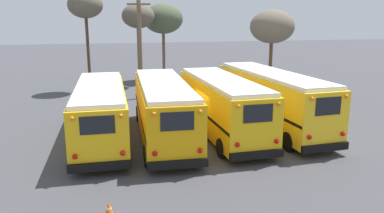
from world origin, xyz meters
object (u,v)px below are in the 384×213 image
object	(u,v)px
bare_tree_2	(272,27)
traffic_cone	(109,209)
school_bus_1	(163,108)
bare_tree_3	(163,19)
bare_tree_0	(85,6)
bare_tree_1	(138,17)
school_bus_0	(101,111)
school_bus_2	(222,104)
utility_pole	(140,45)
school_bus_3	(271,98)

from	to	relation	value
bare_tree_2	traffic_cone	distance (m)	23.93
school_bus_1	bare_tree_2	xyz separation A→B (m)	(11.21, 10.71, 3.90)
bare_tree_3	bare_tree_0	bearing A→B (deg)	-150.07
bare_tree_1	bare_tree_3	world-z (taller)	bare_tree_3
school_bus_0	school_bus_2	bearing A→B (deg)	-3.85
utility_pole	bare_tree_0	xyz separation A→B (m)	(-4.07, 4.30, 3.01)
school_bus_0	bare_tree_0	distance (m)	15.69
school_bus_0	school_bus_3	world-z (taller)	school_bus_3
school_bus_2	bare_tree_0	xyz separation A→B (m)	(-7.34, 15.04, 5.61)
bare_tree_1	traffic_cone	world-z (taller)	bare_tree_1
bare_tree_0	bare_tree_2	distance (m)	15.97
bare_tree_2	school_bus_2	bearing A→B (deg)	-126.43
school_bus_2	bare_tree_2	bearing A→B (deg)	53.57
school_bus_3	traffic_cone	size ratio (longest dim) A/B	20.06
traffic_cone	bare_tree_1	bearing A→B (deg)	81.45
school_bus_2	bare_tree_1	distance (m)	17.50
utility_pole	bare_tree_3	bearing A→B (deg)	68.76
bare_tree_1	bare_tree_2	size ratio (longest dim) A/B	1.09
traffic_cone	utility_pole	bearing A→B (deg)	80.39
school_bus_3	utility_pole	bearing A→B (deg)	122.94
bare_tree_2	bare_tree_0	bearing A→B (deg)	164.44
school_bus_2	school_bus_1	bearing A→B (deg)	178.77
utility_pole	bare_tree_0	size ratio (longest dim) A/B	0.98
bare_tree_2	utility_pole	bearing A→B (deg)	-179.80
school_bus_0	bare_tree_2	world-z (taller)	bare_tree_2
school_bus_3	bare_tree_2	world-z (taller)	bare_tree_2
utility_pole	bare_tree_1	world-z (taller)	utility_pole
school_bus_1	bare_tree_1	world-z (taller)	bare_tree_1
bare_tree_2	bare_tree_3	distance (m)	11.63
school_bus_3	bare_tree_1	xyz separation A→B (m)	(-5.99, 15.97, 4.61)
school_bus_2	bare_tree_1	world-z (taller)	bare_tree_1
school_bus_0	school_bus_3	bearing A→B (deg)	1.36
utility_pole	bare_tree_2	xyz separation A→B (m)	(11.23, 0.04, 1.28)
school_bus_1	bare_tree_0	xyz separation A→B (m)	(-4.08, 14.97, 5.63)
school_bus_3	school_bus_0	bearing A→B (deg)	-178.64
school_bus_3	bare_tree_2	bearing A→B (deg)	65.05
school_bus_0	bare_tree_0	bearing A→B (deg)	93.26
school_bus_1	traffic_cone	xyz separation A→B (m)	(-3.13, -7.70, -1.42)
school_bus_3	bare_tree_2	distance (m)	11.78
school_bus_0	bare_tree_1	size ratio (longest dim) A/B	1.30
school_bus_2	utility_pole	size ratio (longest dim) A/B	1.15
school_bus_3	bare_tree_0	bearing A→B (deg)	126.39
school_bus_1	bare_tree_1	size ratio (longest dim) A/B	1.35
bare_tree_3	school_bus_2	bearing A→B (deg)	-90.16
school_bus_2	bare_tree_3	xyz separation A→B (m)	(0.05, 19.29, 4.52)
school_bus_2	bare_tree_0	bearing A→B (deg)	116.01
school_bus_1	traffic_cone	world-z (taller)	school_bus_1
bare_tree_1	bare_tree_3	xyz separation A→B (m)	(2.79, 2.65, -0.16)
bare_tree_1	traffic_cone	distance (m)	25.29
school_bus_1	utility_pole	bearing A→B (deg)	90.09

